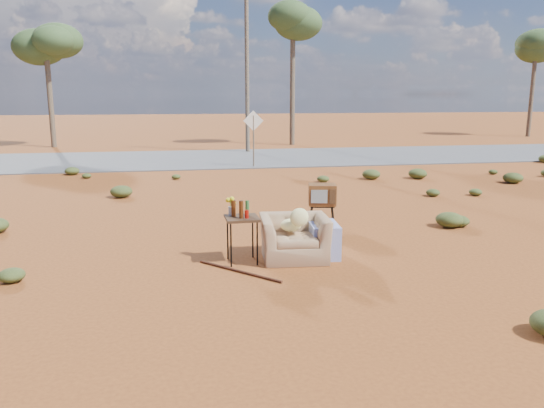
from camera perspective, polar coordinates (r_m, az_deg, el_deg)
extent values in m
plane|color=brown|center=(8.99, -0.46, -6.43)|extent=(140.00, 140.00, 0.00)
cube|color=#565659|center=(23.63, -6.65, 4.88)|extent=(140.00, 7.00, 0.04)
imported|color=#967352|center=(9.13, 2.42, -2.86)|extent=(1.21, 0.84, 1.01)
ellipsoid|color=#EAE58F|center=(9.16, 2.05, -2.29)|extent=(0.36, 0.36, 0.21)
ellipsoid|color=#EAE58F|center=(8.89, 2.95, -1.45)|extent=(0.32, 0.16, 0.32)
cube|color=navy|center=(9.37, 5.57, -3.84)|extent=(0.54, 0.79, 0.59)
cube|color=black|center=(11.41, 5.40, -0.15)|extent=(0.58, 0.48, 0.03)
cylinder|color=black|center=(11.27, 4.25, -1.48)|extent=(0.03, 0.03, 0.46)
cylinder|color=black|center=(11.30, 6.62, -1.49)|extent=(0.03, 0.03, 0.46)
cylinder|color=black|center=(11.62, 4.16, -1.08)|extent=(0.03, 0.03, 0.46)
cylinder|color=black|center=(11.66, 6.46, -1.08)|extent=(0.03, 0.03, 0.46)
cube|color=brown|center=(11.37, 5.42, 1.02)|extent=(0.65, 0.55, 0.45)
cube|color=gray|center=(11.13, 5.10, 0.80)|extent=(0.34, 0.09, 0.28)
cube|color=#472D19|center=(11.15, 6.52, 0.79)|extent=(0.13, 0.05, 0.32)
cube|color=#3B2715|center=(8.88, -3.26, -1.53)|extent=(0.56, 0.56, 0.04)
cylinder|color=black|center=(8.74, -4.43, -4.36)|extent=(0.03, 0.03, 0.77)
cylinder|color=black|center=(8.81, -1.60, -4.21)|extent=(0.03, 0.03, 0.77)
cylinder|color=black|center=(9.16, -4.79, -3.62)|extent=(0.03, 0.03, 0.77)
cylinder|color=black|center=(9.22, -2.09, -3.48)|extent=(0.03, 0.03, 0.77)
cylinder|color=#441E0B|center=(8.88, -4.16, -0.46)|extent=(0.08, 0.08, 0.28)
cylinder|color=#441E0B|center=(8.76, -3.33, -0.55)|extent=(0.07, 0.07, 0.31)
cylinder|color=#275C29|center=(8.97, -2.68, -0.39)|extent=(0.07, 0.07, 0.26)
cylinder|color=#B5160E|center=(8.77, -2.73, -1.08)|extent=(0.07, 0.07, 0.14)
cylinder|color=silver|center=(9.00, -4.46, -0.73)|extent=(0.09, 0.09, 0.15)
ellipsoid|color=yellow|center=(8.96, -4.47, 0.31)|extent=(0.18, 0.18, 0.13)
cylinder|color=#4E2214|center=(8.57, -3.56, -7.21)|extent=(1.19, 1.27, 0.05)
cylinder|color=brown|center=(20.71, -2.00, 6.72)|extent=(0.06, 0.06, 2.00)
cube|color=silver|center=(20.66, -2.02, 8.94)|extent=(0.78, 0.04, 0.78)
cylinder|color=brown|center=(31.12, -22.81, 11.19)|extent=(0.28, 0.28, 6.00)
ellipsoid|color=#3F5B2F|center=(31.24, -23.19, 15.77)|extent=(3.20, 3.20, 2.20)
cylinder|color=brown|center=(30.13, 2.22, 13.04)|extent=(0.28, 0.28, 7.00)
ellipsoid|color=#3F5B2F|center=(30.34, 2.26, 18.71)|extent=(3.20, 3.20, 2.20)
cylinder|color=brown|center=(40.01, 26.21, 11.19)|extent=(0.28, 0.28, 6.50)
ellipsoid|color=#3F5B2F|center=(40.14, 26.58, 15.10)|extent=(3.20, 3.20, 2.20)
cylinder|color=brown|center=(26.18, -2.71, 14.33)|extent=(0.20, 0.20, 8.00)
ellipsoid|color=#465123|center=(12.12, 19.47, -1.73)|extent=(0.44, 0.44, 0.24)
ellipsoid|color=#465123|center=(15.23, -15.91, 1.30)|extent=(0.60, 0.60, 0.33)
ellipsoid|color=#465123|center=(15.98, 21.04, 1.20)|extent=(0.36, 0.36, 0.20)
ellipsoid|color=#465123|center=(17.28, 5.53, 2.71)|extent=(0.40, 0.40, 0.22)
ellipsoid|color=#465123|center=(18.13, -10.27, 2.91)|extent=(0.30, 0.30, 0.17)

